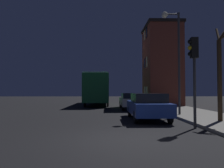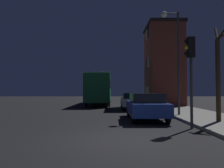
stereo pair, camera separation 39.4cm
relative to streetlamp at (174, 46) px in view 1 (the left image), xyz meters
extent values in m
plane|color=black|center=(-3.75, -6.46, -4.43)|extent=(120.00, 120.00, 0.00)
cube|color=brown|center=(1.69, 9.96, -0.12)|extent=(3.43, 4.84, 8.35)
cube|color=black|center=(1.69, 9.96, 4.20)|extent=(3.67, 5.08, 0.30)
cube|color=#E5C67F|center=(-0.04, 9.35, -2.90)|extent=(0.03, 0.70, 1.10)
cube|color=#E5C67F|center=(-0.04, 10.56, -2.90)|extent=(0.03, 0.70, 1.10)
cube|color=#E5C67F|center=(-0.04, 9.35, 0.28)|extent=(0.03, 0.70, 1.10)
cube|color=black|center=(-0.04, 10.56, 0.28)|extent=(0.03, 0.70, 1.10)
cube|color=black|center=(-0.04, 9.35, 3.45)|extent=(0.03, 0.70, 1.10)
cube|color=#E5C67F|center=(-0.04, 10.56, 3.45)|extent=(0.03, 0.70, 1.10)
cylinder|color=#38383A|center=(0.29, 0.00, -1.06)|extent=(0.14, 0.14, 6.48)
cylinder|color=#38383A|center=(-0.16, 0.00, 2.08)|extent=(0.90, 0.09, 0.09)
sphere|color=#F4EAC6|center=(-0.61, 0.00, 2.03)|extent=(0.39, 0.39, 0.39)
cylinder|color=#38383A|center=(-0.50, -4.35, -2.92)|extent=(0.12, 0.12, 3.02)
cube|color=black|center=(-0.50, -4.35, -0.96)|extent=(0.30, 0.24, 0.90)
sphere|color=black|center=(-0.68, -4.35, -0.69)|extent=(0.20, 0.20, 0.20)
sphere|color=yellow|center=(-0.68, -4.35, -0.96)|extent=(0.20, 0.20, 0.20)
sphere|color=black|center=(-0.68, -4.35, -1.23)|extent=(0.20, 0.20, 0.20)
cylinder|color=#382819|center=(1.27, -3.06, -2.30)|extent=(0.22, 0.22, 4.00)
cylinder|color=#382819|center=(1.41, -2.68, 0.08)|extent=(0.40, 0.86, 0.83)
cube|color=#1E6B33|center=(-5.37, 12.73, -2.52)|extent=(2.54, 11.77, 2.86)
cube|color=black|center=(-5.37, 12.73, -2.01)|extent=(2.56, 10.83, 1.03)
cube|color=#B2B2B2|center=(-5.37, 12.73, -1.03)|extent=(2.41, 11.18, 0.12)
cylinder|color=black|center=(-4.18, 16.56, -3.95)|extent=(0.18, 0.96, 0.96)
cylinder|color=black|center=(-6.55, 16.56, -3.95)|extent=(0.18, 0.96, 0.96)
cylinder|color=black|center=(-4.18, 8.91, -3.95)|extent=(0.18, 0.96, 0.96)
cylinder|color=black|center=(-6.55, 8.91, -3.95)|extent=(0.18, 0.96, 0.96)
cube|color=navy|center=(-1.99, -1.35, -3.78)|extent=(1.90, 4.56, 0.66)
cube|color=black|center=(-1.99, -1.58, -3.21)|extent=(1.67, 2.37, 0.49)
cylinder|color=black|center=(-1.13, 0.13, -4.11)|extent=(0.18, 0.65, 0.65)
cylinder|color=black|center=(-2.85, 0.13, -4.11)|extent=(0.18, 0.65, 0.65)
cylinder|color=black|center=(-1.13, -2.83, -4.11)|extent=(0.18, 0.65, 0.65)
cylinder|color=black|center=(-2.85, -2.83, -4.11)|extent=(0.18, 0.65, 0.65)
cube|color=beige|center=(-2.16, 5.85, -3.78)|extent=(1.77, 4.76, 0.63)
cube|color=black|center=(-2.16, 5.61, -3.23)|extent=(1.56, 2.48, 0.46)
cylinder|color=black|center=(-1.37, 7.39, -4.09)|extent=(0.18, 0.68, 0.68)
cylinder|color=black|center=(-2.95, 7.39, -4.09)|extent=(0.18, 0.68, 0.68)
cylinder|color=black|center=(-1.37, 4.30, -4.09)|extent=(0.18, 0.68, 0.68)
cylinder|color=black|center=(-2.95, 4.30, -4.09)|extent=(0.18, 0.68, 0.68)
camera|label=1|loc=(-4.29, -13.65, -2.84)|focal=35.00mm
camera|label=2|loc=(-3.89, -13.65, -2.84)|focal=35.00mm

